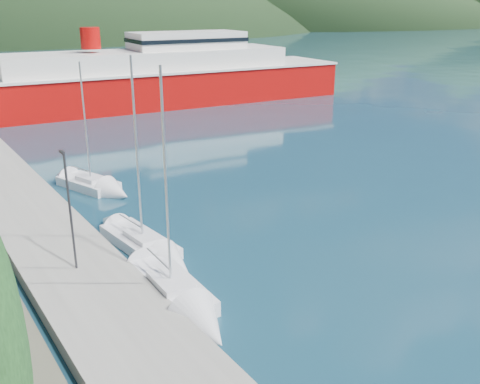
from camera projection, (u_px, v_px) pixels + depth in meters
quay at (26, 211)px, 35.35m from camera, size 5.00×88.00×0.80m
lamp_posts at (76, 213)px, 25.15m from camera, size 0.15×45.03×6.06m
sailboat_near at (186, 308)px, 24.29m from camera, size 2.80×8.42×11.97m
sailboat_mid at (157, 254)px, 29.62m from camera, size 2.90×8.33×11.75m
sailboat_far at (103, 189)px, 39.98m from camera, size 4.35×7.41×10.38m
ferry at (152, 80)px, 73.76m from camera, size 56.64×16.54×11.09m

